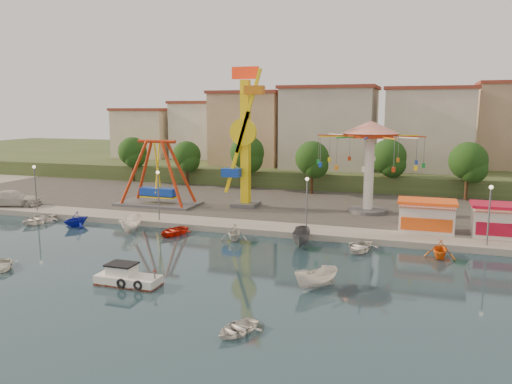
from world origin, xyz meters
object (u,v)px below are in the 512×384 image
at_px(wave_swinger, 370,146).
at_px(rowboat_a, 2,265).
at_px(skiff, 316,278).
at_px(cabin_motorboat, 127,279).
at_px(kamikaze_tower, 246,141).
at_px(van, 14,198).
at_px(pirate_ship_ride, 158,174).

distance_m(wave_swinger, rowboat_a, 38.30).
bearing_deg(skiff, cabin_motorboat, -125.25).
distance_m(kamikaze_tower, skiff, 27.55).
relative_size(cabin_motorboat, skiff, 1.27).
relative_size(kamikaze_tower, van, 2.58).
distance_m(kamikaze_tower, wave_swinger, 14.28).
xyz_separation_m(kamikaze_tower, skiff, (13.17, -22.88, -7.88)).
height_order(rowboat_a, van, van).
bearing_deg(rowboat_a, wave_swinger, 6.23).
xyz_separation_m(cabin_motorboat, van, (-27.45, 18.33, 1.09)).
bearing_deg(wave_swinger, kamikaze_tower, -174.12).
bearing_deg(wave_swinger, cabin_motorboat, -116.52).
xyz_separation_m(kamikaze_tower, van, (-27.16, -8.09, -7.06)).
height_order(kamikaze_tower, rowboat_a, kamikaze_tower).
xyz_separation_m(wave_swinger, van, (-41.36, -9.55, -6.67)).
xyz_separation_m(pirate_ship_ride, kamikaze_tower, (10.71, 2.09, 4.19)).
xyz_separation_m(wave_swinger, cabin_motorboat, (-13.91, -27.88, -7.76)).
xyz_separation_m(pirate_ship_ride, van, (-16.45, -6.00, -2.86)).
xyz_separation_m(kamikaze_tower, wave_swinger, (14.20, 1.46, -0.39)).
xyz_separation_m(cabin_motorboat, skiff, (12.88, 3.53, 0.27)).
height_order(wave_swinger, van, wave_swinger).
bearing_deg(kamikaze_tower, rowboat_a, -112.32).
distance_m(wave_swinger, skiff, 25.49).
xyz_separation_m(pirate_ship_ride, cabin_motorboat, (11.00, -24.32, -3.96)).
bearing_deg(van, pirate_ship_ride, -86.51).
bearing_deg(pirate_ship_ride, van, -159.97).
height_order(pirate_ship_ride, cabin_motorboat, pirate_ship_ride).
xyz_separation_m(skiff, van, (-40.33, 14.80, 0.82)).
distance_m(rowboat_a, skiff, 24.28).
bearing_deg(cabin_motorboat, rowboat_a, -179.88).
bearing_deg(rowboat_a, skiff, -33.45).
bearing_deg(skiff, wave_swinger, 126.99).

